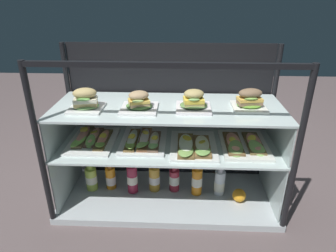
{
  "coord_description": "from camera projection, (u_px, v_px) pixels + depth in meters",
  "views": [
    {
      "loc": [
        0.07,
        -1.51,
        1.2
      ],
      "look_at": [
        0.0,
        0.0,
        0.51
      ],
      "focal_mm": 31.86,
      "sensor_mm": 36.0,
      "label": 1
    }
  ],
  "objects": [
    {
      "name": "case_base_deck",
      "position": [
        168.0,
        197.0,
        1.87
      ],
      "size": [
        1.3,
        0.51,
        0.04
      ],
      "primitive_type": "cube",
      "color": "#B5BEC1",
      "rests_on": "ground"
    },
    {
      "name": "juice_bottle_front_middle",
      "position": [
        174.0,
        179.0,
        1.87
      ],
      "size": [
        0.06,
        0.06,
        0.19
      ],
      "color": "#A22839",
      "rests_on": "case_base_deck"
    },
    {
      "name": "juice_bottle_near_post",
      "position": [
        91.0,
        178.0,
        1.88
      ],
      "size": [
        0.07,
        0.07,
        0.19
      ],
      "color": "#BFD94F",
      "rests_on": "case_base_deck"
    },
    {
      "name": "juice_bottle_front_right_end",
      "position": [
        154.0,
        178.0,
        1.87
      ],
      "size": [
        0.07,
        0.07,
        0.22
      ],
      "color": "gold",
      "rests_on": "case_base_deck"
    },
    {
      "name": "juice_bottle_front_second",
      "position": [
        220.0,
        183.0,
        1.83
      ],
      "size": [
        0.07,
        0.07,
        0.21
      ],
      "color": "white",
      "rests_on": "case_base_deck"
    },
    {
      "name": "riser_lower_tier",
      "position": [
        168.0,
        171.0,
        1.79
      ],
      "size": [
        1.24,
        0.45,
        0.34
      ],
      "color": "silver",
      "rests_on": "case_base_deck"
    },
    {
      "name": "shelf_lower_glass",
      "position": [
        168.0,
        145.0,
        1.71
      ],
      "size": [
        1.25,
        0.47,
        0.01
      ],
      "primitive_type": "cube",
      "color": "silver",
      "rests_on": "riser_lower_tier"
    },
    {
      "name": "juice_bottle_back_center",
      "position": [
        111.0,
        177.0,
        1.89
      ],
      "size": [
        0.06,
        0.06,
        0.21
      ],
      "color": "orange",
      "rests_on": "case_base_deck"
    },
    {
      "name": "plated_roll_sandwich_mid_right",
      "position": [
        86.0,
        101.0,
        1.56
      ],
      "size": [
        0.17,
        0.17,
        0.12
      ],
      "color": "white",
      "rests_on": "shelf_upper_glass"
    },
    {
      "name": "ground_plane",
      "position": [
        168.0,
        201.0,
        1.88
      ],
      "size": [
        6.0,
        6.0,
        0.02
      ],
      "primitive_type": "cube",
      "color": "#5D4F4F",
      "rests_on": "ground"
    },
    {
      "name": "open_sandwich_tray_mid_left",
      "position": [
        244.0,
        144.0,
        1.68
      ],
      "size": [
        0.26,
        0.36,
        0.06
      ],
      "color": "white",
      "rests_on": "shelf_lower_glass"
    },
    {
      "name": "case_frame",
      "position": [
        169.0,
        116.0,
        1.81
      ],
      "size": [
        1.3,
        0.51,
        0.92
      ],
      "color": "black",
      "rests_on": "ground"
    },
    {
      "name": "juice_bottle_tucked_behind",
      "position": [
        197.0,
        181.0,
        1.83
      ],
      "size": [
        0.07,
        0.07,
        0.22
      ],
      "color": "orange",
      "rests_on": "case_base_deck"
    },
    {
      "name": "juice_bottle_back_right",
      "position": [
        132.0,
        178.0,
        1.85
      ],
      "size": [
        0.07,
        0.07,
        0.24
      ],
      "color": "#A1223D",
      "rests_on": "case_base_deck"
    },
    {
      "name": "open_sandwich_tray_near_left_corner",
      "position": [
        143.0,
        141.0,
        1.72
      ],
      "size": [
        0.26,
        0.36,
        0.06
      ],
      "color": "white",
      "rests_on": "shelf_lower_glass"
    },
    {
      "name": "plated_roll_sandwich_near_right_corner",
      "position": [
        250.0,
        101.0,
        1.57
      ],
      "size": [
        0.17,
        0.17,
        0.11
      ],
      "color": "white",
      "rests_on": "shelf_upper_glass"
    },
    {
      "name": "open_sandwich_tray_mid_right",
      "position": [
        93.0,
        139.0,
        1.73
      ],
      "size": [
        0.26,
        0.36,
        0.06
      ],
      "color": "white",
      "rests_on": "shelf_lower_glass"
    },
    {
      "name": "shelf_upper_glass",
      "position": [
        168.0,
        107.0,
        1.62
      ],
      "size": [
        1.25,
        0.47,
        0.01
      ],
      "primitive_type": "cube",
      "color": "silver",
      "rests_on": "riser_upper_tier"
    },
    {
      "name": "open_sandwich_tray_left_of_center",
      "position": [
        194.0,
        146.0,
        1.66
      ],
      "size": [
        0.26,
        0.37,
        0.06
      ],
      "color": "white",
      "rests_on": "shelf_lower_glass"
    },
    {
      "name": "plated_roll_sandwich_far_left",
      "position": [
        194.0,
        102.0,
        1.56
      ],
      "size": [
        0.18,
        0.18,
        0.11
      ],
      "color": "white",
      "rests_on": "shelf_upper_glass"
    },
    {
      "name": "orange_fruit_beside_bottles",
      "position": [
        239.0,
        195.0,
        1.78
      ],
      "size": [
        0.08,
        0.08,
        0.08
      ],
      "primitive_type": "sphere",
      "color": "orange",
      "rests_on": "case_base_deck"
    },
    {
      "name": "plated_roll_sandwich_far_right",
      "position": [
        139.0,
        103.0,
        1.56
      ],
      "size": [
        0.19,
        0.19,
        0.1
      ],
      "color": "white",
      "rests_on": "shelf_upper_glass"
    },
    {
      "name": "riser_upper_tier",
      "position": [
        168.0,
        127.0,
        1.67
      ],
      "size": [
        1.24,
        0.45,
        0.22
      ],
      "color": "silver",
      "rests_on": "shelf_lower_glass"
    }
  ]
}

